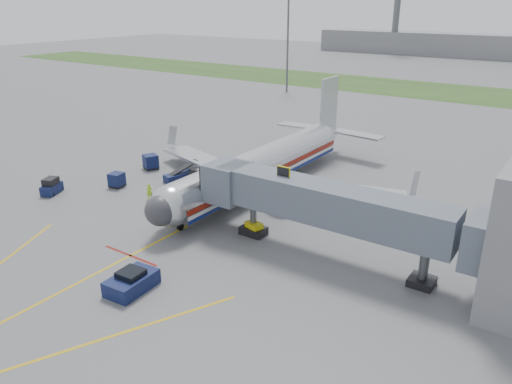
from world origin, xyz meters
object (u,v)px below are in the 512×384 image
Objects in this scene: airliner at (262,165)px; ramp_worker at (149,191)px; baggage_tug at (51,187)px; belt_loader at (179,176)px; pushback_tug at (132,282)px.

airliner is 20.93× the size of ramp_worker.
airliner is 12.65× the size of baggage_tug.
airliner reaches higher than belt_loader.
baggage_tug reaches higher than pushback_tug.
ramp_worker is (9.87, 4.83, 0.08)m from baggage_tug.
baggage_tug is at bearing 158.02° from ramp_worker.
baggage_tug is (-17.58, -14.36, -1.87)m from airliner.
airliner is 22.78m from baggage_tug.
baggage_tug is 0.65× the size of belt_loader.
airliner is at bearing 20.84° from belt_loader.
airliner is 23.12m from pushback_tug.
baggage_tug is 10.99m from ramp_worker.
pushback_tug is at bearing -96.36° from ramp_worker.
airliner is at bearing 3.02° from ramp_worker.
airliner is at bearing 39.26° from baggage_tug.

